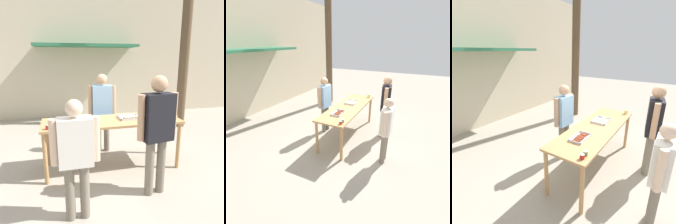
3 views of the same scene
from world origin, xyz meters
The scene contains 12 objects.
ground_plane centered at (0.00, 0.00, 0.00)m, with size 24.00×24.00×0.00m, color #A39989.
building_facade_back centered at (0.00, 3.98, 2.26)m, with size 12.00×1.11×4.50m.
serving_table centered at (0.00, 0.00, 0.82)m, with size 2.50×0.80×0.93m.
food_tray_sausages centered at (-0.60, 0.03, 0.94)m, with size 0.41×0.24×0.04m.
food_tray_buns centered at (0.34, 0.03, 0.95)m, with size 0.40×0.31×0.06m.
condiment_jar_mustard centered at (-1.11, -0.28, 0.96)m, with size 0.07×0.07×0.08m.
condiment_jar_ketchup centered at (-1.02, -0.28, 0.96)m, with size 0.07×0.07×0.08m.
beer_cup centered at (1.11, -0.28, 0.97)m, with size 0.08×0.08×0.10m.
person_server_behind_table centered at (-0.03, 0.75, 1.02)m, with size 0.59×0.26×1.71m.
person_customer_holding_hotdog centered at (-0.75, -1.24, 0.93)m, with size 0.60×0.23×1.57m.
person_customer_with_cup centered at (0.44, -0.96, 1.07)m, with size 0.64×0.31×1.80m.
utility_pole centered at (2.60, 2.02, 3.06)m, with size 1.10×0.28×6.01m.
Camera 2 is at (-4.35, -1.79, 2.69)m, focal length 28.00 mm.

